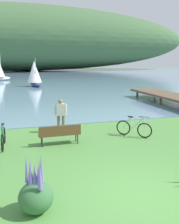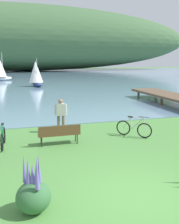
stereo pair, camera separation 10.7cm
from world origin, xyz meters
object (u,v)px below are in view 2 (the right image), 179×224
at_px(sailboat_toward_hillside, 36,73).
at_px(bicycle_beside_path, 3,138).
at_px(bicycle_leaning_near_bench, 134,128).
at_px(person_at_shoreline, 61,114).
at_px(park_bench_near_camera, 59,133).

bearing_deg(sailboat_toward_hillside, bicycle_beside_path, -97.92).
height_order(bicycle_leaning_near_bench, person_at_shoreline, person_at_shoreline).
xyz_separation_m(bicycle_leaning_near_bench, bicycle_beside_path, (-5.92, 0.21, 0.00)).
bearing_deg(park_bench_near_camera, bicycle_leaning_near_bench, 3.06).
relative_size(park_bench_near_camera, sailboat_toward_hillside, 0.49).
bearing_deg(person_at_shoreline, sailboat_toward_hillside, 88.44).
xyz_separation_m(bicycle_leaning_near_bench, sailboat_toward_hillside, (-2.60, 24.08, 1.38)).
distance_m(bicycle_beside_path, sailboat_toward_hillside, 24.15).
bearing_deg(park_bench_near_camera, person_at_shoreline, 77.86).
bearing_deg(person_at_shoreline, park_bench_near_camera, -102.14).
bearing_deg(bicycle_beside_path, person_at_shoreline, 27.51).
xyz_separation_m(park_bench_near_camera, sailboat_toward_hillside, (1.00, 24.28, 1.25)).
height_order(bicycle_leaning_near_bench, sailboat_toward_hillside, sailboat_toward_hillside).
height_order(bicycle_beside_path, sailboat_toward_hillside, sailboat_toward_hillside).
distance_m(park_bench_near_camera, person_at_shoreline, 1.91).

